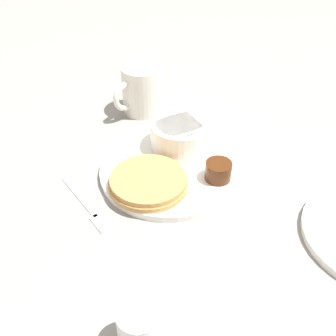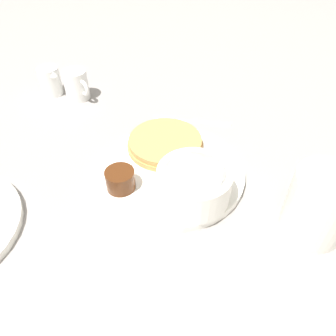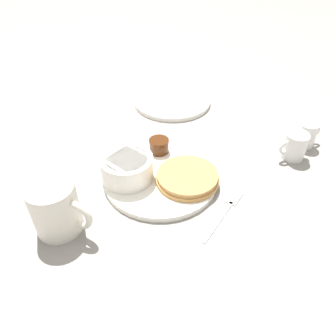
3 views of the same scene
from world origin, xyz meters
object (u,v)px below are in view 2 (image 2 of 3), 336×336
at_px(creamer_pitcher_near, 76,84).
at_px(fork, 182,120).
at_px(plate, 171,171).
at_px(creamer_pitcher_far, 50,81).
at_px(bowl, 194,183).
at_px(coffee_mug, 318,204).

relative_size(creamer_pitcher_near, fork, 0.54).
xyz_separation_m(plate, creamer_pitcher_near, (0.07, 0.30, 0.03)).
bearing_deg(creamer_pitcher_far, bowl, -99.82).
distance_m(plate, coffee_mug, 0.22).
bearing_deg(plate, fork, 29.10).
height_order(bowl, creamer_pitcher_far, same).
bearing_deg(creamer_pitcher_near, coffee_mug, -94.02).
bearing_deg(bowl, fork, 40.12).
bearing_deg(fork, bowl, -139.88).
distance_m(bowl, fork, 0.22).
distance_m(bowl, creamer_pitcher_near, 0.38).
relative_size(coffee_mug, fork, 0.75).
xyz_separation_m(bowl, fork, (0.16, 0.14, -0.04)).
relative_size(bowl, fork, 0.77).
bearing_deg(plate, coffee_mug, -81.62).
relative_size(creamer_pitcher_far, fork, 0.49).
bearing_deg(plate, creamer_pitcher_near, 77.31).
height_order(plate, creamer_pitcher_near, creamer_pitcher_near).
bearing_deg(fork, plate, -150.90).
xyz_separation_m(plate, bowl, (-0.03, -0.06, 0.03)).
bearing_deg(fork, creamer_pitcher_far, 107.07).
xyz_separation_m(creamer_pitcher_near, creamer_pitcher_far, (-0.02, 0.06, -0.00)).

